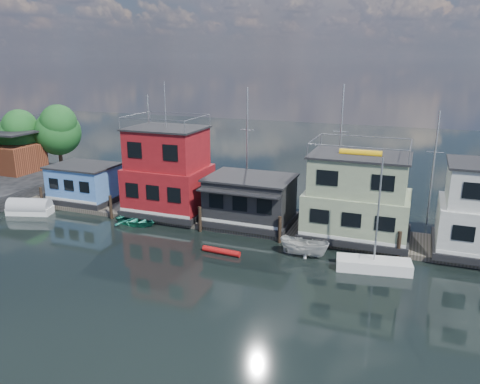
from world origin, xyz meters
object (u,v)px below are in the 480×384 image
at_px(red_kayak, 221,251).
at_px(tarp_runabout, 30,208).
at_px(dinghy_teal, 136,220).
at_px(motorboat, 304,247).
at_px(houseboat_green, 357,198).
at_px(houseboat_dark, 250,200).
at_px(houseboat_red, 168,173).
at_px(dinghy_white, 308,248).
at_px(houseboat_blue, 85,183).
at_px(day_sailer, 374,264).

xyz_separation_m(red_kayak, tarp_runabout, (-20.54, 2.10, 0.39)).
distance_m(dinghy_teal, motorboat, 15.52).
height_order(red_kayak, tarp_runabout, tarp_runabout).
height_order(houseboat_green, motorboat, houseboat_green).
relative_size(houseboat_dark, red_kayak, 2.44).
distance_m(houseboat_red, motorboat, 15.12).
bearing_deg(houseboat_dark, dinghy_white, -35.14).
height_order(houseboat_blue, dinghy_teal, houseboat_blue).
distance_m(houseboat_blue, tarp_runabout, 5.56).
bearing_deg(red_kayak, dinghy_teal, 164.63).
bearing_deg(dinghy_teal, houseboat_blue, 72.55).
bearing_deg(houseboat_blue, dinghy_teal, -22.39).
bearing_deg(dinghy_white, houseboat_green, -22.01).
bearing_deg(houseboat_red, motorboat, -18.70).
relative_size(houseboat_blue, houseboat_red, 0.54).
bearing_deg(red_kayak, houseboat_green, 39.24).
distance_m(dinghy_teal, day_sailer, 20.61).
distance_m(houseboat_green, day_sailer, 6.43).
distance_m(houseboat_red, houseboat_dark, 8.18).
bearing_deg(houseboat_green, motorboat, -122.78).
xyz_separation_m(houseboat_dark, red_kayak, (0.04, -6.49, -2.19)).
distance_m(dinghy_teal, dinghy_white, 15.71).
bearing_deg(tarp_runabout, houseboat_dark, -4.91).
distance_m(motorboat, day_sailer, 5.10).
bearing_deg(tarp_runabout, houseboat_red, 2.44).
distance_m(dinghy_teal, tarp_runabout, 11.05).
xyz_separation_m(houseboat_green, red_kayak, (-8.96, -6.51, -3.33)).
distance_m(houseboat_blue, motorboat, 23.97).
bearing_deg(red_kayak, houseboat_dark, 93.61).
bearing_deg(houseboat_red, dinghy_white, -17.12).
bearing_deg(tarp_runabout, day_sailer, -18.54).
height_order(houseboat_green, tarp_runabout, houseboat_green).
distance_m(houseboat_green, red_kayak, 11.56).
distance_m(houseboat_dark, houseboat_green, 9.07).
height_order(dinghy_teal, red_kayak, dinghy_teal).
distance_m(red_kayak, dinghy_white, 6.51).
bearing_deg(motorboat, dinghy_white, -25.73).
xyz_separation_m(houseboat_blue, red_kayak, (17.54, -6.51, -1.98)).
bearing_deg(houseboat_blue, dinghy_white, -10.45).
height_order(houseboat_blue, day_sailer, day_sailer).
bearing_deg(houseboat_red, houseboat_green, 0.00).
xyz_separation_m(dinghy_white, day_sailer, (4.84, -0.89, -0.10)).
bearing_deg(red_kayak, day_sailer, 9.75).
xyz_separation_m(houseboat_dark, day_sailer, (11.02, -5.24, -1.96)).
xyz_separation_m(motorboat, day_sailer, (5.06, -0.53, -0.28)).
distance_m(houseboat_red, day_sailer, 20.07).
bearing_deg(motorboat, houseboat_green, -26.78).
relative_size(houseboat_blue, tarp_runabout, 1.48).
distance_m(houseboat_dark, dinghy_white, 7.78).
relative_size(dinghy_teal, tarp_runabout, 0.90).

